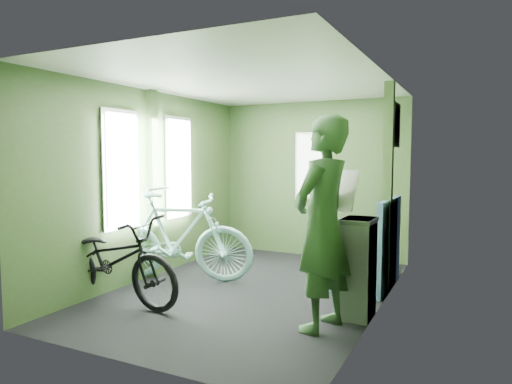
# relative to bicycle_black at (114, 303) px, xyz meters

# --- Properties ---
(room) EXTENTS (4.00, 4.02, 2.31)m
(room) POSITION_rel_bicycle_black_xyz_m (1.04, 1.05, 1.44)
(room) COLOR black
(room) RESTS_ON ground
(bicycle_black) EXTENTS (1.77, 0.81, 0.95)m
(bicycle_black) POSITION_rel_bicycle_black_xyz_m (0.00, 0.00, 0.00)
(bicycle_black) COLOR black
(bicycle_black) RESTS_ON ground
(bicycle_mint) EXTENTS (1.94, 1.18, 1.16)m
(bicycle_mint) POSITION_rel_bicycle_black_xyz_m (0.13, 0.93, 0.00)
(bicycle_mint) COLOR #98DAD5
(bicycle_mint) RESTS_ON ground
(passenger) EXTENTS (0.59, 0.78, 1.85)m
(passenger) POSITION_rel_bicycle_black_xyz_m (2.13, 0.27, 0.93)
(passenger) COLOR #30532D
(passenger) RESTS_ON ground
(waste_box) EXTENTS (0.27, 0.38, 0.93)m
(waste_box) POSITION_rel_bicycle_black_xyz_m (2.34, 0.70, 0.47)
(waste_box) COLOR gray
(waste_box) RESTS_ON ground
(bench_seat) EXTENTS (0.57, 0.99, 1.02)m
(bench_seat) POSITION_rel_bicycle_black_xyz_m (2.23, 1.73, 0.30)
(bench_seat) COLOR #2C455E
(bench_seat) RESTS_ON ground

